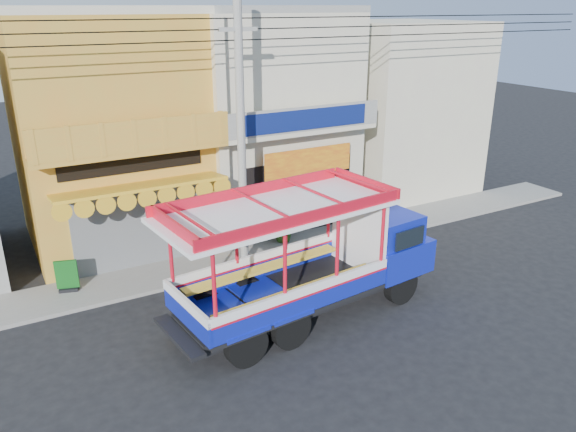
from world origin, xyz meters
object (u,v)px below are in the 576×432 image
object	(u,v)px
green_sign	(67,278)
utility_pole	(245,118)
songthaew_truck	(323,252)
potted_plant_c	(346,215)
potted_plant_a	(283,226)

from	to	relation	value
green_sign	utility_pole	bearing A→B (deg)	-9.62
songthaew_truck	green_sign	size ratio (longest dim) A/B	8.18
utility_pole	songthaew_truck	bearing A→B (deg)	-79.85
songthaew_truck	potted_plant_c	xyz separation A→B (m)	(4.15, 4.75, -1.19)
green_sign	potted_plant_a	size ratio (longest dim) A/B	0.89
potted_plant_a	potted_plant_c	world-z (taller)	potted_plant_a
utility_pole	songthaew_truck	world-z (taller)	utility_pole
potted_plant_c	utility_pole	bearing A→B (deg)	-69.86
green_sign	potted_plant_c	xyz separation A→B (m)	(10.39, 0.25, 0.06)
songthaew_truck	potted_plant_c	size ratio (longest dim) A/B	8.55
green_sign	potted_plant_a	distance (m)	7.53
utility_pole	potted_plant_c	world-z (taller)	utility_pole
green_sign	potted_plant_c	world-z (taller)	green_sign
utility_pole	songthaew_truck	distance (m)	4.85
green_sign	potted_plant_c	size ratio (longest dim) A/B	1.05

